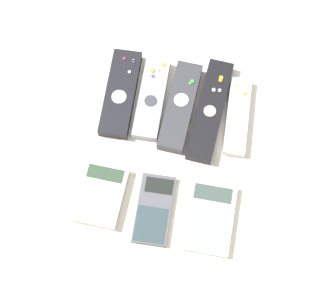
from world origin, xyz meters
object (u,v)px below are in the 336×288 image
Objects in this scene: remote_2 at (180,107)px; remote_4 at (238,116)px; calculator_2 at (209,218)px; calculator_0 at (100,195)px; remote_1 at (152,98)px; remote_3 at (210,110)px; remote_0 at (121,93)px; calculator_1 at (153,209)px.

remote_4 is (0.12, 0.00, -0.00)m from remote_2.
calculator_0 is at bearing 178.19° from calculator_2.
remote_1 is at bearing 124.41° from calculator_2.
remote_4 is at bearing 43.51° from calculator_0.
remote_2 is 0.23m from calculator_2.
remote_2 is 0.06m from remote_3.
calculator_0 is at bearing -90.35° from remote_0.
calculator_0 is (-0.11, -0.21, -0.00)m from remote_2.
calculator_0 is at bearing -116.80° from remote_2.
remote_4 reaches higher than calculator_1.
calculator_0 is (-0.05, -0.22, -0.00)m from remote_1.
calculator_2 is (0.10, -0.21, -0.01)m from remote_2.
calculator_0 reaches higher than calculator_2.
remote_3 is 1.61× the size of calculator_1.
remote_0 and remote_3 have the same top height.
remote_1 reaches higher than calculator_2.
remote_0 is 0.25m from calculator_1.
remote_0 is at bearing 178.96° from remote_2.
remote_4 is 0.22m from calculator_2.
remote_0 reaches higher than remote_4.
remote_1 is 0.81× the size of remote_3.
remote_3 is 0.06m from remote_4.
calculator_0 is (-0.23, -0.21, -0.00)m from remote_4.
remote_2 is at bearing -173.10° from remote_3.
remote_2 is 1.15× the size of remote_4.
calculator_0 reaches higher than calculator_1.
calculator_2 is at bearing -63.72° from remote_2.
remote_3 is 1.62× the size of calculator_2.
calculator_0 is at bearing -106.06° from remote_1.
remote_0 is at bearing -177.75° from remote_3.
remote_1 is (0.06, 0.00, -0.00)m from remote_0.
remote_1 is 1.48× the size of calculator_0.
remote_3 is (0.06, 0.00, -0.00)m from remote_2.
calculator_1 is at bearing -90.77° from remote_2.
remote_0 is 0.87× the size of remote_3.
calculator_2 reaches higher than calculator_1.
calculator_0 is at bearing 173.70° from calculator_1.
remote_2 is 1.41× the size of calculator_2.
remote_1 reaches higher than calculator_0.
remote_3 is at bearing -3.90° from remote_1.
remote_2 is at bearing 178.22° from remote_4.
remote_2 is at bearing 113.32° from calculator_2.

